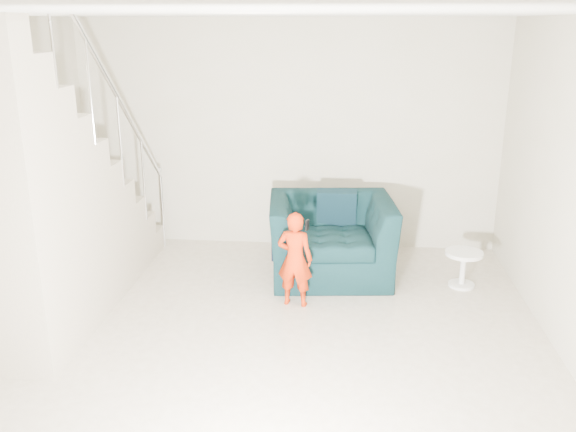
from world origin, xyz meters
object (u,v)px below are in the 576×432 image
object	(u,v)px
armchair	(331,238)
side_table	(463,263)
toddler	(295,259)
staircase	(42,221)

from	to	relation	value
armchair	side_table	world-z (taller)	armchair
toddler	side_table	size ratio (longest dim) A/B	2.45
armchair	toddler	size ratio (longest dim) A/B	1.38
armchair	staircase	distance (m)	2.90
toddler	staircase	bearing A→B (deg)	21.04
armchair	toddler	xyz separation A→B (m)	(-0.33, -0.78, 0.05)
side_table	staircase	distance (m)	4.14
armchair	staircase	bearing A→B (deg)	-159.72
armchair	staircase	size ratio (longest dim) A/B	0.36
toddler	staircase	distance (m)	2.33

